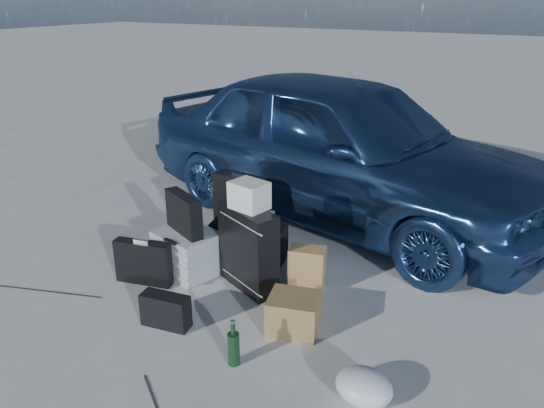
# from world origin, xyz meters

# --- Properties ---
(ground) EXTENTS (60.00, 60.00, 0.00)m
(ground) POSITION_xyz_m (0.00, 0.00, 0.00)
(ground) COLOR beige
(ground) RESTS_ON ground
(car) EXTENTS (4.64, 2.66, 1.49)m
(car) POSITION_xyz_m (0.26, 2.22, 0.74)
(car) COLOR #2D5289
(car) RESTS_ON ground
(pelican_case) EXTENTS (0.57, 0.50, 0.36)m
(pelican_case) POSITION_xyz_m (-0.33, 0.45, 0.18)
(pelican_case) COLOR #AEB0B3
(pelican_case) RESTS_ON ground
(laptop_bag) EXTENTS (0.44, 0.28, 0.33)m
(laptop_bag) POSITION_xyz_m (-0.35, 0.45, 0.52)
(laptop_bag) COLOR black
(laptop_bag) RESTS_ON pelican_case
(briefcase) EXTENTS (0.47, 0.21, 0.36)m
(briefcase) POSITION_xyz_m (-0.53, 0.12, 0.18)
(briefcase) COLOR black
(briefcase) RESTS_ON ground
(suitcase_left) EXTENTS (0.50, 0.21, 0.64)m
(suitcase_left) POSITION_xyz_m (-0.29, 1.19, 0.32)
(suitcase_left) COLOR black
(suitcase_left) RESTS_ON ground
(suitcase_right) EXTENTS (0.59, 0.41, 0.67)m
(suitcase_right) POSITION_xyz_m (0.24, 0.49, 0.33)
(suitcase_right) COLOR black
(suitcase_right) RESTS_ON ground
(white_carton) EXTENTS (0.30, 0.26, 0.21)m
(white_carton) POSITION_xyz_m (0.24, 0.50, 0.77)
(white_carton) COLOR beige
(white_carton) RESTS_ON suitcase_right
(duffel_bag) EXTENTS (0.70, 0.42, 0.33)m
(duffel_bag) POSITION_xyz_m (-0.02, 0.90, 0.16)
(duffel_bag) COLOR black
(duffel_bag) RESTS_ON ground
(flat_box_white) EXTENTS (0.53, 0.47, 0.08)m
(flat_box_white) POSITION_xyz_m (-0.01, 0.88, 0.36)
(flat_box_white) COLOR beige
(flat_box_white) RESTS_ON duffel_bag
(flat_box_black) EXTENTS (0.28, 0.20, 0.06)m
(flat_box_black) POSITION_xyz_m (-0.00, 0.88, 0.43)
(flat_box_black) COLOR black
(flat_box_black) RESTS_ON flat_box_white
(kraft_bag) EXTENTS (0.31, 0.23, 0.37)m
(kraft_bag) POSITION_xyz_m (0.67, 0.65, 0.18)
(kraft_bag) COLOR olive
(kraft_bag) RESTS_ON ground
(cardboard_box) EXTENTS (0.41, 0.38, 0.26)m
(cardboard_box) POSITION_xyz_m (0.82, 0.14, 0.13)
(cardboard_box) COLOR olive
(cardboard_box) RESTS_ON ground
(plastic_bag) EXTENTS (0.38, 0.34, 0.19)m
(plastic_bag) POSITION_xyz_m (1.49, -0.28, 0.09)
(plastic_bag) COLOR silver
(plastic_bag) RESTS_ON ground
(messenger_bag) EXTENTS (0.36, 0.18, 0.24)m
(messenger_bag) POSITION_xyz_m (0.02, -0.26, 0.12)
(messenger_bag) COLOR black
(messenger_bag) RESTS_ON ground
(green_bottle) EXTENTS (0.08, 0.08, 0.31)m
(green_bottle) POSITION_xyz_m (0.66, -0.37, 0.15)
(green_bottle) COLOR black
(green_bottle) RESTS_ON ground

